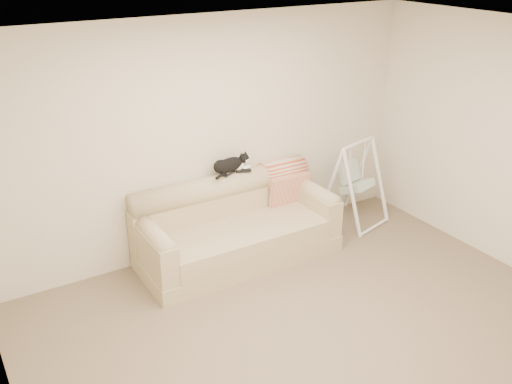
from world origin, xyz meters
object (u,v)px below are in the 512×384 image
remote_b (244,171)px  baby_swing (355,182)px  tuxedo_cat (230,165)px  sofa (235,227)px  remote_a (229,173)px

remote_b → baby_swing: bearing=-8.2°
tuxedo_cat → baby_swing: bearing=-8.8°
tuxedo_cat → sofa: bearing=-109.8°
sofa → remote_a: bearing=75.1°
remote_a → tuxedo_cat: (0.03, 0.01, 0.09)m
baby_swing → remote_a: bearing=171.9°
sofa → tuxedo_cat: (0.09, 0.24, 0.65)m
remote_a → remote_b: remote_a is taller
remote_b → tuxedo_cat: 0.18m
tuxedo_cat → remote_a: bearing=-151.5°
sofa → remote_b: (0.23, 0.20, 0.56)m
remote_a → tuxedo_cat: tuxedo_cat is taller
sofa → remote_b: 0.64m
sofa → remote_b: bearing=41.2°
remote_a → tuxedo_cat: size_ratio=0.35×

